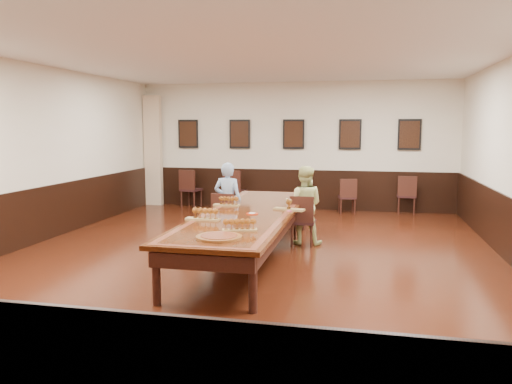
% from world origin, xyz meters
% --- Properties ---
extents(floor, '(8.00, 10.00, 0.02)m').
position_xyz_m(floor, '(0.00, 0.00, -0.01)').
color(floor, black).
rests_on(floor, ground).
extents(ceiling, '(8.00, 10.00, 0.02)m').
position_xyz_m(ceiling, '(0.00, 0.00, 3.21)').
color(ceiling, white).
rests_on(ceiling, floor).
extents(wall_back, '(8.00, 0.02, 3.20)m').
position_xyz_m(wall_back, '(0.00, 5.01, 1.60)').
color(wall_back, beige).
rests_on(wall_back, floor).
extents(wall_front, '(8.00, 0.02, 3.20)m').
position_xyz_m(wall_front, '(0.00, -5.01, 1.60)').
color(wall_front, beige).
rests_on(wall_front, floor).
extents(wall_left, '(0.02, 10.00, 3.20)m').
position_xyz_m(wall_left, '(-4.01, 0.00, 1.60)').
color(wall_left, beige).
rests_on(wall_left, floor).
extents(chair_man, '(0.46, 0.49, 0.91)m').
position_xyz_m(chair_man, '(-0.68, 1.05, 0.45)').
color(chair_man, black).
rests_on(chair_man, floor).
extents(chair_woman, '(0.43, 0.46, 0.90)m').
position_xyz_m(chair_woman, '(0.73, 1.07, 0.45)').
color(chair_woman, black).
rests_on(chair_woman, floor).
extents(spare_chair_a, '(0.55, 0.58, 0.98)m').
position_xyz_m(spare_chair_a, '(-2.64, 4.66, 0.49)').
color(spare_chair_a, black).
rests_on(spare_chair_a, floor).
extents(spare_chair_b, '(0.53, 0.57, 1.01)m').
position_xyz_m(spare_chair_b, '(-1.41, 4.49, 0.50)').
color(spare_chair_b, black).
rests_on(spare_chair_b, floor).
extents(spare_chair_c, '(0.47, 0.50, 0.86)m').
position_xyz_m(spare_chair_c, '(1.38, 4.49, 0.43)').
color(spare_chair_c, black).
rests_on(spare_chair_c, floor).
extents(spare_chair_d, '(0.44, 0.48, 0.93)m').
position_xyz_m(spare_chair_d, '(2.77, 4.81, 0.46)').
color(spare_chair_d, black).
rests_on(spare_chair_d, floor).
extents(person_man, '(0.55, 0.38, 1.45)m').
position_xyz_m(person_man, '(-0.67, 1.14, 0.72)').
color(person_man, '#487AB5').
rests_on(person_man, floor).
extents(person_woman, '(0.70, 0.55, 1.40)m').
position_xyz_m(person_woman, '(0.73, 1.16, 0.70)').
color(person_woman, '#D1D585').
rests_on(person_woman, floor).
extents(pink_phone, '(0.13, 0.16, 0.01)m').
position_xyz_m(pink_phone, '(0.60, 0.20, 0.76)').
color(pink_phone, '#E54C8E').
rests_on(pink_phone, conference_table).
extents(curtain, '(0.45, 0.18, 2.90)m').
position_xyz_m(curtain, '(-3.75, 4.82, 1.45)').
color(curtain, '#D2B490').
rests_on(curtain, floor).
extents(wainscoting, '(8.00, 10.00, 1.00)m').
position_xyz_m(wainscoting, '(0.00, 0.00, 0.50)').
color(wainscoting, black).
rests_on(wainscoting, floor).
extents(conference_table, '(1.40, 5.00, 0.76)m').
position_xyz_m(conference_table, '(0.00, 0.00, 0.61)').
color(conference_table, black).
rests_on(conference_table, floor).
extents(posters, '(6.14, 0.04, 0.74)m').
position_xyz_m(posters, '(0.00, 4.94, 1.90)').
color(posters, black).
rests_on(posters, wall_back).
extents(flight_a, '(0.45, 0.14, 0.17)m').
position_xyz_m(flight_a, '(-0.49, 0.47, 0.83)').
color(flight_a, olive).
rests_on(flight_a, conference_table).
extents(flight_b, '(0.52, 0.27, 0.19)m').
position_xyz_m(flight_b, '(0.60, 0.25, 0.84)').
color(flight_b, olive).
rests_on(flight_b, conference_table).
extents(flight_c, '(0.50, 0.17, 0.19)m').
position_xyz_m(flight_c, '(-0.47, -0.87, 0.84)').
color(flight_c, olive).
rests_on(flight_c, conference_table).
extents(flight_d, '(0.47, 0.26, 0.17)m').
position_xyz_m(flight_d, '(0.22, -1.49, 0.83)').
color(flight_d, olive).
rests_on(flight_d, conference_table).
extents(red_plate_grp, '(0.19, 0.19, 0.02)m').
position_xyz_m(red_plate_grp, '(0.10, -0.24, 0.76)').
color(red_plate_grp, '#B72A0C').
rests_on(red_plate_grp, conference_table).
extents(carved_platter, '(0.57, 0.57, 0.04)m').
position_xyz_m(carved_platter, '(0.08, -1.96, 0.77)').
color(carved_platter, '#5D3012').
rests_on(carved_platter, conference_table).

